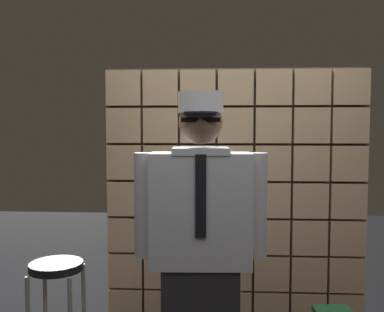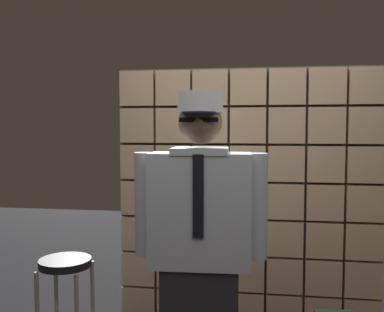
# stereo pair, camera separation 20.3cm
# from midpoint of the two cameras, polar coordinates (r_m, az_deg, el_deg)

# --- Properties ---
(glass_block_wall) EXTENTS (2.11, 0.10, 2.11)m
(glass_block_wall) POSITION_cam_midpoint_polar(r_m,az_deg,el_deg) (3.54, 8.91, -5.74)
(glass_block_wall) COLOR #E0B78C
(glass_block_wall) RESTS_ON ground
(standing_person) EXTENTS (0.72, 0.31, 1.81)m
(standing_person) POSITION_cam_midpoint_polar(r_m,az_deg,el_deg) (2.42, 3.54, -12.52)
(standing_person) COLOR #28282D
(standing_person) RESTS_ON ground
(bar_stool) EXTENTS (0.34, 0.34, 0.76)m
(bar_stool) POSITION_cam_midpoint_polar(r_m,az_deg,el_deg) (3.08, -14.37, -16.41)
(bar_stool) COLOR black
(bar_stool) RESTS_ON ground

